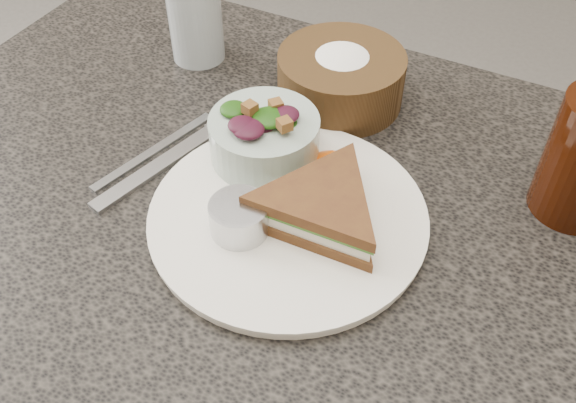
% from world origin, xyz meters
% --- Properties ---
extents(dining_table, '(1.00, 0.70, 0.75)m').
position_xyz_m(dining_table, '(0.00, 0.00, 0.38)').
color(dining_table, black).
rests_on(dining_table, floor).
extents(dinner_plate, '(0.28, 0.28, 0.01)m').
position_xyz_m(dinner_plate, '(0.01, -0.01, 0.76)').
color(dinner_plate, white).
rests_on(dinner_plate, dining_table).
extents(sandwich, '(0.17, 0.17, 0.04)m').
position_xyz_m(sandwich, '(0.04, -0.01, 0.78)').
color(sandwich, '#553517').
rests_on(sandwich, dinner_plate).
extents(salad_bowl, '(0.14, 0.14, 0.07)m').
position_xyz_m(salad_bowl, '(-0.05, 0.06, 0.80)').
color(salad_bowl, '#99AEA1').
rests_on(salad_bowl, dinner_plate).
extents(dressing_ramekin, '(0.07, 0.07, 0.04)m').
position_xyz_m(dressing_ramekin, '(-0.02, -0.05, 0.78)').
color(dressing_ramekin, '#B3B5B9').
rests_on(dressing_ramekin, dinner_plate).
extents(orange_wedge, '(0.08, 0.08, 0.03)m').
position_xyz_m(orange_wedge, '(0.02, 0.07, 0.78)').
color(orange_wedge, '#EF5C0C').
rests_on(orange_wedge, dinner_plate).
extents(fork, '(0.07, 0.19, 0.01)m').
position_xyz_m(fork, '(-0.15, 0.00, 0.75)').
color(fork, '#ADAEB1').
rests_on(fork, dining_table).
extents(knife, '(0.06, 0.17, 0.00)m').
position_xyz_m(knife, '(-0.18, 0.01, 0.75)').
color(knife, '#9A9DA1').
rests_on(knife, dining_table).
extents(bread_basket, '(0.20, 0.20, 0.09)m').
position_xyz_m(bread_basket, '(-0.03, 0.20, 0.79)').
color(bread_basket, '#463019').
rests_on(bread_basket, dining_table).
extents(water_glass, '(0.08, 0.08, 0.11)m').
position_xyz_m(water_glass, '(-0.24, 0.20, 0.80)').
color(water_glass, '#A6B2B9').
rests_on(water_glass, dining_table).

